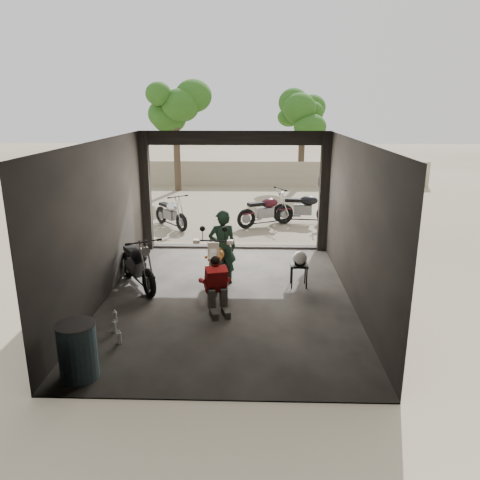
# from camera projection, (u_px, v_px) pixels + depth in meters

# --- Properties ---
(ground) EXTENTS (80.00, 80.00, 0.00)m
(ground) POSITION_uv_depth(u_px,v_px,m) (228.00, 298.00, 9.67)
(ground) COLOR #7A6D56
(ground) RESTS_ON ground
(garage) EXTENTS (7.00, 7.13, 3.20)m
(garage) POSITION_uv_depth(u_px,v_px,m) (229.00, 232.00, 9.84)
(garage) COLOR #2D2B28
(garage) RESTS_ON ground
(boundary_wall) EXTENTS (18.00, 0.30, 1.20)m
(boundary_wall) POSITION_uv_depth(u_px,v_px,m) (243.00, 173.00, 22.94)
(boundary_wall) COLOR gray
(boundary_wall) RESTS_ON ground
(tree_left) EXTENTS (2.20, 2.20, 5.60)m
(tree_left) POSITION_uv_depth(u_px,v_px,m) (175.00, 101.00, 20.64)
(tree_left) COLOR #382B1E
(tree_left) RESTS_ON ground
(tree_right) EXTENTS (2.20, 2.20, 5.00)m
(tree_right) POSITION_uv_depth(u_px,v_px,m) (303.00, 111.00, 22.04)
(tree_right) COLOR #382B1E
(tree_right) RESTS_ON ground
(main_bike) EXTENTS (0.86, 1.90, 1.24)m
(main_bike) POSITION_uv_depth(u_px,v_px,m) (217.00, 260.00, 10.13)
(main_bike) COLOR white
(main_bike) RESTS_ON ground
(left_bike) EXTENTS (1.53, 1.85, 1.18)m
(left_bike) POSITION_uv_depth(u_px,v_px,m) (137.00, 261.00, 10.13)
(left_bike) COLOR black
(left_bike) RESTS_ON ground
(outside_bike_a) EXTENTS (1.58, 1.70, 1.11)m
(outside_bike_a) POSITION_uv_depth(u_px,v_px,m) (171.00, 211.00, 15.08)
(outside_bike_a) COLOR black
(outside_bike_a) RESTS_ON ground
(outside_bike_b) EXTENTS (1.95, 1.50, 1.23)m
(outside_bike_b) POSITION_uv_depth(u_px,v_px,m) (266.00, 208.00, 15.22)
(outside_bike_b) COLOR #420F1A
(outside_bike_b) RESTS_ON ground
(outside_bike_c) EXTENTS (1.91, 0.94, 1.25)m
(outside_bike_c) POSITION_uv_depth(u_px,v_px,m) (304.00, 205.00, 15.57)
(outside_bike_c) COLOR black
(outside_bike_c) RESTS_ON ground
(rider) EXTENTS (0.67, 0.50, 1.68)m
(rider) POSITION_uv_depth(u_px,v_px,m) (222.00, 248.00, 10.25)
(rider) COLOR #172F21
(rider) RESTS_ON ground
(mechanic) EXTENTS (0.73, 0.86, 1.06)m
(mechanic) POSITION_uv_depth(u_px,v_px,m) (217.00, 288.00, 8.82)
(mechanic) COLOR red
(mechanic) RESTS_ON ground
(stool) EXTENTS (0.38, 0.38, 0.52)m
(stool) POSITION_uv_depth(u_px,v_px,m) (299.00, 267.00, 10.15)
(stool) COLOR black
(stool) RESTS_ON ground
(helmet) EXTENTS (0.36, 0.37, 0.30)m
(helmet) POSITION_uv_depth(u_px,v_px,m) (300.00, 258.00, 10.05)
(helmet) COLOR white
(helmet) RESTS_ON stool
(oil_drum) EXTENTS (0.68, 0.68, 0.86)m
(oil_drum) POSITION_uv_depth(u_px,v_px,m) (78.00, 352.00, 6.73)
(oil_drum) COLOR slate
(oil_drum) RESTS_ON ground
(sign_post) EXTENTS (0.76, 0.08, 2.27)m
(sign_post) POSITION_uv_depth(u_px,v_px,m) (331.00, 195.00, 12.50)
(sign_post) COLOR black
(sign_post) RESTS_ON ground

